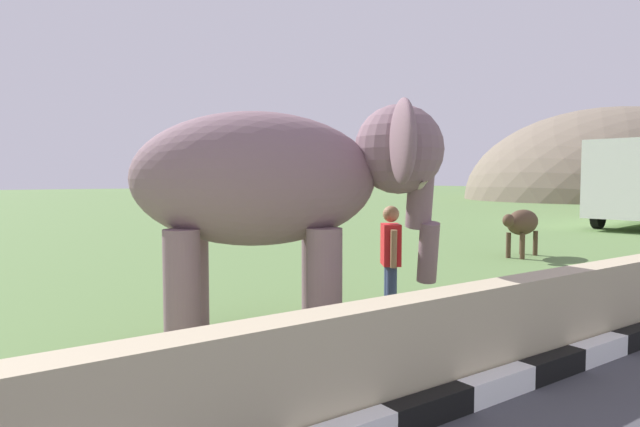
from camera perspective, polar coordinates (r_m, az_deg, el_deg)
barrier_parapet at (r=5.10m, az=9.52°, el=-13.98°), size 28.00×0.36×1.00m
elephant at (r=7.07m, az=-3.86°, el=3.11°), size 3.95×3.45×2.99m
person_handler at (r=7.86m, az=7.29°, el=-4.52°), size 0.44×0.59×1.66m
cow_near at (r=15.22m, az=20.09°, el=-0.96°), size 1.93×0.94×1.23m
hill_east at (r=63.07m, az=28.15°, el=1.39°), size 33.20×26.56×18.03m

